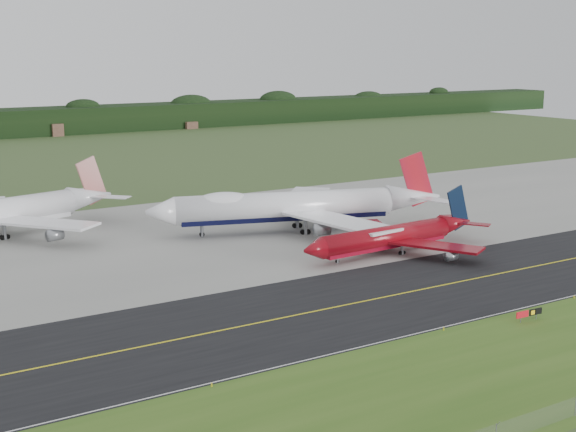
# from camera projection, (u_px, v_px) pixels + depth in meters

# --- Properties ---
(ground) EXTENTS (600.00, 600.00, 0.00)m
(ground) POSITION_uv_depth(u_px,v_px,m) (354.00, 294.00, 129.39)
(ground) COLOR #314D24
(ground) RESTS_ON ground
(grass_verge) EXTENTS (400.00, 30.00, 0.01)m
(grass_verge) POSITION_uv_depth(u_px,v_px,m) (521.00, 365.00, 100.30)
(grass_verge) COLOR #355D1B
(grass_verge) RESTS_ON ground
(taxiway) EXTENTS (400.00, 32.00, 0.02)m
(taxiway) POSITION_uv_depth(u_px,v_px,m) (369.00, 300.00, 126.06)
(taxiway) COLOR black
(taxiway) RESTS_ON ground
(apron) EXTENTS (400.00, 78.00, 0.01)m
(apron) POSITION_uv_depth(u_px,v_px,m) (212.00, 233.00, 171.76)
(apron) COLOR gray
(apron) RESTS_ON ground
(taxiway_centreline) EXTENTS (400.00, 0.40, 0.00)m
(taxiway_centreline) POSITION_uv_depth(u_px,v_px,m) (369.00, 300.00, 126.06)
(taxiway_centreline) COLOR yellow
(taxiway_centreline) RESTS_ON taxiway
(taxiway_edge_line) EXTENTS (400.00, 0.25, 0.00)m
(taxiway_edge_line) POSITION_uv_depth(u_px,v_px,m) (436.00, 329.00, 113.18)
(taxiway_edge_line) COLOR silver
(taxiway_edge_line) RESTS_ON taxiway
(jet_ba_747) EXTENTS (64.35, 52.04, 16.53)m
(jet_ba_747) POSITION_uv_depth(u_px,v_px,m) (295.00, 206.00, 172.44)
(jet_ba_747) COLOR white
(jet_ba_747) RESTS_ON ground
(jet_red_737) EXTENTS (42.73, 34.82, 11.54)m
(jet_red_737) POSITION_uv_depth(u_px,v_px,m) (394.00, 236.00, 155.15)
(jet_red_737) COLOR maroon
(jet_red_737) RESTS_ON ground
(taxiway_sign) EXTENTS (4.95, 0.42, 1.65)m
(taxiway_sign) POSITION_uv_depth(u_px,v_px,m) (529.00, 313.00, 116.31)
(taxiway_sign) COLOR slate
(taxiway_sign) RESTS_ON ground
(edge_marker_left) EXTENTS (0.16, 0.16, 0.50)m
(edge_marker_left) POSITION_uv_depth(u_px,v_px,m) (212.00, 385.00, 93.73)
(edge_marker_left) COLOR yellow
(edge_marker_left) RESTS_ON ground
(edge_marker_center) EXTENTS (0.16, 0.16, 0.50)m
(edge_marker_center) POSITION_uv_depth(u_px,v_px,m) (444.00, 329.00, 112.52)
(edge_marker_center) COLOR yellow
(edge_marker_center) RESTS_ON ground
(edge_marker_right) EXTENTS (0.16, 0.16, 0.50)m
(edge_marker_right) POSITION_uv_depth(u_px,v_px,m) (574.00, 297.00, 126.80)
(edge_marker_right) COLOR yellow
(edge_marker_right) RESTS_ON ground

